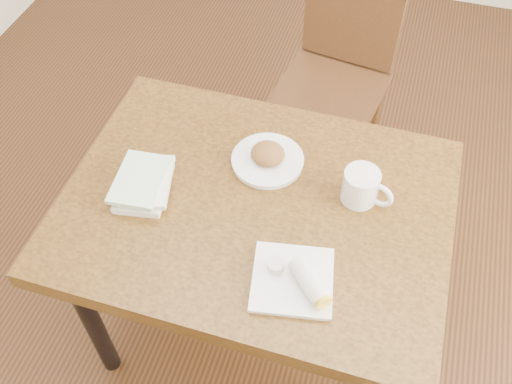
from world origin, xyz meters
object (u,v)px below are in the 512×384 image
(plate_scone, at_px, (268,158))
(book_stack, at_px, (144,183))
(chair_far, at_px, (339,64))
(plate_burrito, at_px, (298,280))
(table, at_px, (256,220))
(coffee_mug, at_px, (362,186))

(plate_scone, bearing_deg, book_stack, -147.26)
(chair_far, height_order, plate_burrito, chair_far)
(chair_far, height_order, book_stack, chair_far)
(table, distance_m, chair_far, 0.96)
(chair_far, height_order, coffee_mug, chair_far)
(chair_far, bearing_deg, coffee_mug, -75.95)
(table, xyz_separation_m, chair_far, (0.07, 0.95, -0.12))
(book_stack, bearing_deg, plate_burrito, -19.63)
(table, distance_m, plate_scone, 0.19)
(plate_scone, distance_m, coffee_mug, 0.30)
(table, distance_m, plate_burrito, 0.31)
(table, xyz_separation_m, plate_scone, (-0.01, 0.16, 0.11))
(plate_scone, distance_m, book_stack, 0.38)
(table, relative_size, plate_scone, 5.03)
(coffee_mug, height_order, plate_burrito, coffee_mug)
(chair_far, distance_m, plate_scone, 0.83)
(plate_burrito, height_order, book_stack, plate_burrito)
(book_stack, bearing_deg, plate_scone, 32.74)
(coffee_mug, height_order, book_stack, coffee_mug)
(chair_far, distance_m, coffee_mug, 0.91)
(table, height_order, book_stack, book_stack)
(coffee_mug, bearing_deg, plate_scone, 169.37)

